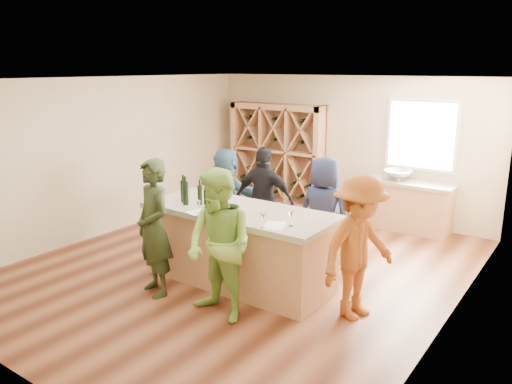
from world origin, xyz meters
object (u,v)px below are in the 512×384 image
Objects in this scene: sink at (398,175)px; wine_bottle_a at (183,191)px; wine_bottle_b at (185,193)px; person_far_mid at (264,200)px; person_far_right at (324,213)px; person_server at (359,248)px; tasting_counter_base at (239,249)px; wine_bottle_e at (219,199)px; wine_bottle_d at (206,199)px; person_far_left at (227,194)px; wine_rack at (277,155)px; person_near_right at (220,246)px; person_near_left at (154,228)px; wine_bottle_c at (200,195)px.

wine_bottle_a is at bearing -114.99° from sink.
person_far_mid reaches higher than wine_bottle_b.
person_far_right reaches higher than sink.
sink is at bearing 30.11° from person_server.
tasting_counter_base is 9.41× the size of wine_bottle_e.
wine_bottle_d is (0.35, 0.03, -0.03)m from wine_bottle_b.
wine_bottle_d is at bearing 124.95° from person_far_left.
person_near_right is (2.22, -4.69, -0.18)m from wine_rack.
person_far_left is (-0.61, 2.30, -0.11)m from person_near_left.
wine_bottle_b is at bearing -174.67° from wine_bottle_d.
person_near_right is (0.64, -0.78, -0.30)m from wine_bottle_e.
person_far_right is (-1.09, 1.17, -0.03)m from person_server.
person_server is (2.15, 0.26, -0.33)m from wine_bottle_d.
wine_bottle_c is (0.29, 0.03, -0.02)m from wine_bottle_a.
tasting_counter_base is 9.67× the size of wine_bottle_d.
wine_bottle_e is 0.95m from person_near_left.
person_near_left reaches higher than wine_bottle_a.
person_near_left is at bearing 72.37° from person_far_mid.
tasting_counter_base is 0.76m from wine_bottle_e.
wine_bottle_e is at bearing -142.46° from tasting_counter_base.
person_server is 1.09× the size of person_far_left.
wine_rack is 1.20× the size of person_near_left.
person_near_left is at bearing -77.31° from wine_bottle_a.
wine_bottle_b is (1.05, -4.00, 0.14)m from wine_rack.
person_server is at bearing 4.31° from wine_bottle_a.
person_near_right is (1.01, -0.81, -0.30)m from wine_bottle_c.
person_near_left reaches higher than person_far_mid.
person_far_right reaches higher than wine_bottle_b.
tasting_counter_base is at bearing 138.62° from person_far_left.
person_near_left is (-0.12, -0.78, -0.30)m from wine_bottle_c.
person_far_mid is at bearing 101.98° from person_near_left.
person_far_mid is 1.10m from person_far_right.
person_server is at bearing 6.75° from wine_bottle_b.
wine_bottle_e is 0.16× the size of person_far_mid.
person_near_left is at bearing 58.70° from person_far_right.
wine_rack reaches higher than person_far_left.
wine_bottle_d is 0.15× the size of person_near_left.
tasting_counter_base is 7.91× the size of wine_bottle_b.
person_server is 1.02× the size of person_far_mid.
wine_rack is 7.98× the size of wine_bottle_c.
wine_rack is at bearing 107.26° from wine_bottle_c.
person_server is (1.76, 0.04, 0.38)m from tasting_counter_base.
wine_bottle_b is at bearing 67.79° from person_far_mid.
person_near_left reaches higher than wine_bottle_c.
wine_rack is at bearing 60.70° from person_server.
wine_bottle_b is 2.55m from person_server.
person_far_right is (2.47, -2.54, -0.25)m from wine_rack.
wine_rack is 1.20× the size of person_near_right.
wine_bottle_a is at bearing 43.11° from person_far_right.
person_near_left is 1.14m from person_near_right.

